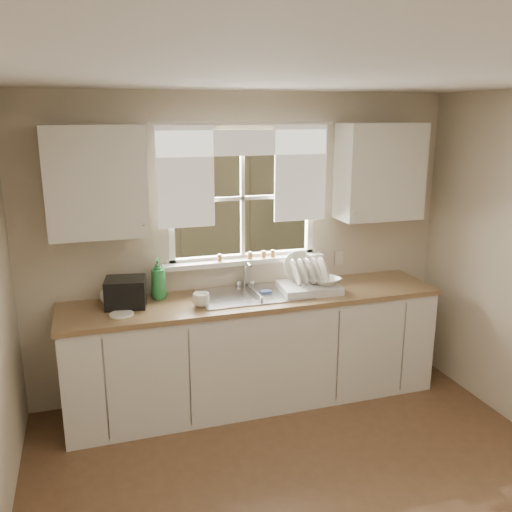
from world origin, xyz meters
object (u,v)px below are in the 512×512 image
object	(u,v)px
cup	(201,300)
soap_bottle_a	(158,278)
dish_rack	(309,283)
black_appliance	(126,292)

from	to	relation	value
cup	soap_bottle_a	bearing A→B (deg)	129.61
dish_rack	cup	size ratio (longest dim) A/B	3.80
soap_bottle_a	cup	size ratio (longest dim) A/B	2.51
dish_rack	cup	distance (m)	0.92
dish_rack	cup	xyz separation A→B (m)	(-0.92, -0.09, -0.02)
dish_rack	soap_bottle_a	bearing A→B (deg)	171.00
dish_rack	soap_bottle_a	world-z (taller)	soap_bottle_a
dish_rack	soap_bottle_a	xyz separation A→B (m)	(-1.19, 0.19, 0.09)
black_appliance	cup	bearing A→B (deg)	-9.61
cup	black_appliance	bearing A→B (deg)	156.28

